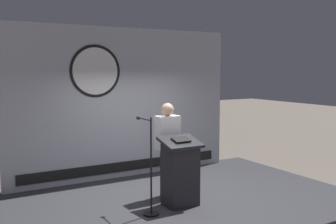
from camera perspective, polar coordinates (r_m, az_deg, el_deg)
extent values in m
plane|color=#6B6056|center=(7.00, 0.30, -15.01)|extent=(40.00, 40.00, 0.00)
cube|color=#333338|center=(6.95, 0.30, -13.86)|extent=(6.40, 4.00, 0.30)
cube|color=#B2B7C1|center=(8.20, -6.28, 1.28)|extent=(4.86, 0.10, 3.07)
cylinder|color=black|center=(7.88, -10.42, 5.81)|extent=(1.03, 0.02, 1.03)
cylinder|color=white|center=(7.88, -10.41, 5.81)|extent=(0.92, 0.02, 0.92)
cube|color=black|center=(8.37, -6.01, -7.75)|extent=(4.37, 0.02, 0.20)
cube|color=#26262B|center=(6.56, 1.78, -9.00)|extent=(0.52, 0.40, 1.02)
cube|color=#26262B|center=(6.44, 1.80, -4.35)|extent=(0.64, 0.50, 0.17)
cube|color=black|center=(6.42, 1.90, -3.98)|extent=(0.28, 0.20, 0.07)
cylinder|color=black|center=(7.00, -0.07, -8.75)|extent=(0.26, 0.26, 0.85)
cube|color=white|center=(6.85, -0.08, -2.96)|extent=(0.40, 0.24, 0.58)
sphere|color=tan|center=(6.80, -0.08, 0.37)|extent=(0.22, 0.22, 0.22)
cylinder|color=black|center=(6.30, -2.41, -14.45)|extent=(0.24, 0.24, 0.02)
cylinder|color=black|center=(6.08, -2.45, -7.87)|extent=(0.03, 0.03, 1.51)
cylinder|color=black|center=(6.13, -3.42, -1.03)|extent=(0.02, 0.43, 0.02)
sphere|color=#262626|center=(6.32, -4.30, -0.81)|extent=(0.07, 0.07, 0.07)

